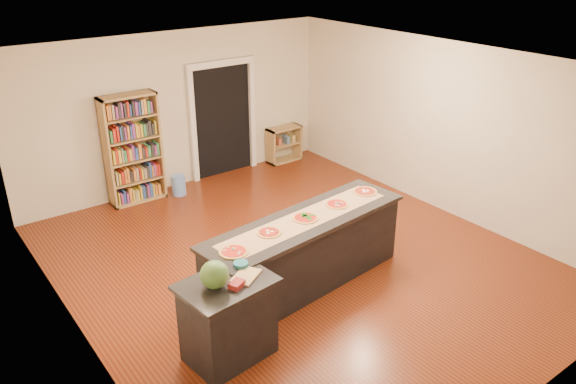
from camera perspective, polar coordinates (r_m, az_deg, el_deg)
room at (r=7.48m, az=0.92°, el=2.29°), size 6.00×7.00×2.80m
doorway at (r=10.75m, az=-6.67°, el=7.93°), size 1.40×0.09×2.21m
kitchen_island at (r=7.33m, az=1.79°, el=-6.14°), size 2.96×0.80×0.98m
side_counter at (r=6.20m, az=-6.10°, el=-12.75°), size 0.97×0.71×0.96m
bookshelf at (r=9.90m, az=-15.46°, el=4.21°), size 0.95×0.34×1.90m
low_shelf at (r=11.56m, az=-0.41°, el=4.90°), size 0.72×0.31×0.72m
waste_bin at (r=10.24m, az=-11.04°, el=0.69°), size 0.25×0.25×0.36m
kraft_paper at (r=7.10m, az=1.82°, el=-2.74°), size 2.60×0.72×0.00m
watermelon at (r=5.79m, az=-7.48°, el=-8.33°), size 0.30×0.30×0.30m
cutting_board at (r=5.99m, az=-4.29°, el=-8.50°), size 0.40×0.36×0.02m
package_red at (r=5.84m, az=-5.23°, el=-9.32°), size 0.20×0.17×0.06m
package_teal at (r=6.14m, az=-4.82°, el=-7.39°), size 0.16×0.16×0.06m
pizza_a at (r=6.39m, az=-5.54°, el=-6.05°), size 0.32×0.32×0.02m
pizza_b at (r=6.76m, az=-1.94°, el=-4.13°), size 0.28×0.28×0.02m
pizza_c at (r=7.10m, az=1.77°, el=-2.64°), size 0.34×0.34×0.02m
pizza_d at (r=7.49m, az=4.99°, el=-1.23°), size 0.33×0.33×0.02m
pizza_e at (r=7.90m, az=7.82°, el=0.06°), size 0.34×0.34×0.02m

